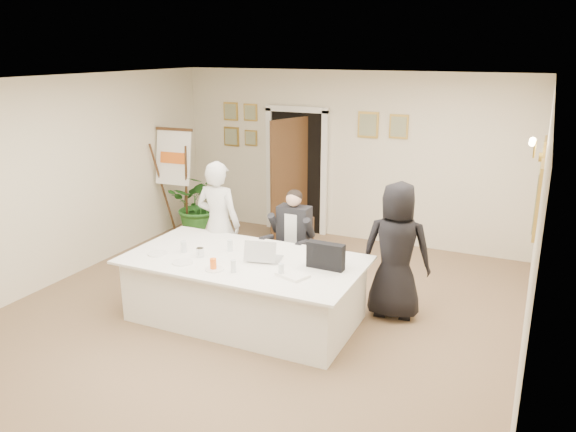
% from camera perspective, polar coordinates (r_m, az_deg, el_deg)
% --- Properties ---
extents(floor, '(7.00, 7.00, 0.00)m').
position_cam_1_polar(floor, '(6.84, -4.11, -10.66)').
color(floor, brown).
rests_on(floor, ground).
extents(ceiling, '(6.00, 7.00, 0.02)m').
position_cam_1_polar(ceiling, '(6.08, -4.67, 13.46)').
color(ceiling, white).
rests_on(ceiling, wall_back).
extents(wall_back, '(6.00, 0.10, 2.80)m').
position_cam_1_polar(wall_back, '(9.45, 6.01, 6.02)').
color(wall_back, beige).
rests_on(wall_back, floor).
extents(wall_left, '(0.10, 7.00, 2.80)m').
position_cam_1_polar(wall_left, '(8.17, -23.14, 3.07)').
color(wall_left, beige).
rests_on(wall_left, floor).
extents(wall_right, '(0.10, 7.00, 2.80)m').
position_cam_1_polar(wall_right, '(5.58, 23.75, -2.94)').
color(wall_right, beige).
rests_on(wall_right, floor).
extents(doorway, '(1.14, 0.86, 2.20)m').
position_cam_1_polar(doorway, '(9.67, 0.63, 4.20)').
color(doorway, black).
rests_on(doorway, floor).
extents(pictures_back_wall, '(3.40, 0.06, 0.80)m').
position_cam_1_polar(pictures_back_wall, '(9.63, 1.47, 9.02)').
color(pictures_back_wall, '#BA953F').
rests_on(pictures_back_wall, wall_back).
extents(pictures_right_wall, '(0.06, 2.20, 0.80)m').
position_cam_1_polar(pictures_right_wall, '(6.65, 24.18, 3.16)').
color(pictures_right_wall, '#BA953F').
rests_on(pictures_right_wall, wall_right).
extents(wall_sconce, '(0.20, 0.30, 0.24)m').
position_cam_1_polar(wall_sconce, '(6.58, 23.93, 6.20)').
color(wall_sconce, '#B29639').
rests_on(wall_sconce, wall_right).
extents(conference_table, '(2.79, 1.48, 0.78)m').
position_cam_1_polar(conference_table, '(6.75, -4.43, -7.37)').
color(conference_table, silver).
rests_on(conference_table, floor).
extents(seated_man, '(0.73, 0.76, 1.37)m').
position_cam_1_polar(seated_man, '(7.51, 0.48, -2.35)').
color(seated_man, black).
rests_on(seated_man, floor).
extents(flip_chart, '(0.65, 0.43, 1.84)m').
position_cam_1_polar(flip_chart, '(9.77, -11.09, 2.84)').
color(flip_chart, '#3B2813').
rests_on(flip_chart, floor).
extents(standing_man, '(0.64, 0.44, 1.72)m').
position_cam_1_polar(standing_man, '(7.62, -7.07, -0.80)').
color(standing_man, silver).
rests_on(standing_man, floor).
extents(standing_woman, '(0.88, 0.63, 1.67)m').
position_cam_1_polar(standing_woman, '(6.77, 10.95, -3.50)').
color(standing_woman, black).
rests_on(standing_woman, floor).
extents(potted_palm, '(1.24, 1.17, 1.11)m').
position_cam_1_polar(potted_palm, '(9.75, -8.91, 1.14)').
color(potted_palm, '#256020').
rests_on(potted_palm, floor).
extents(laptop, '(0.45, 0.45, 0.28)m').
position_cam_1_polar(laptop, '(6.51, -2.32, -3.27)').
color(laptop, '#B7BABC').
rests_on(laptop, conference_table).
extents(laptop_bag, '(0.43, 0.13, 0.30)m').
position_cam_1_polar(laptop_bag, '(6.26, 3.85, -4.05)').
color(laptop_bag, black).
rests_on(laptop_bag, conference_table).
extents(paper_stack, '(0.38, 0.32, 0.03)m').
position_cam_1_polar(paper_stack, '(6.08, 0.46, -6.01)').
color(paper_stack, white).
rests_on(paper_stack, conference_table).
extents(plate_left, '(0.28, 0.28, 0.01)m').
position_cam_1_polar(plate_left, '(6.89, -13.13, -3.74)').
color(plate_left, white).
rests_on(plate_left, conference_table).
extents(plate_mid, '(0.26, 0.26, 0.01)m').
position_cam_1_polar(plate_mid, '(6.56, -10.66, -4.65)').
color(plate_mid, white).
rests_on(plate_mid, conference_table).
extents(plate_near, '(0.27, 0.27, 0.01)m').
position_cam_1_polar(plate_near, '(6.31, -7.48, -5.37)').
color(plate_near, white).
rests_on(plate_near, conference_table).
extents(glass_a, '(0.08, 0.08, 0.14)m').
position_cam_1_polar(glass_a, '(6.87, -10.56, -3.09)').
color(glass_a, silver).
rests_on(glass_a, conference_table).
extents(glass_b, '(0.07, 0.07, 0.14)m').
position_cam_1_polar(glass_b, '(6.20, -5.57, -5.10)').
color(glass_b, silver).
rests_on(glass_b, conference_table).
extents(glass_c, '(0.06, 0.06, 0.14)m').
position_cam_1_polar(glass_c, '(6.07, -0.70, -5.49)').
color(glass_c, silver).
rests_on(glass_c, conference_table).
extents(glass_d, '(0.07, 0.07, 0.14)m').
position_cam_1_polar(glass_d, '(6.83, -5.92, -3.00)').
color(glass_d, silver).
rests_on(glass_d, conference_table).
extents(oj_glass, '(0.08, 0.08, 0.13)m').
position_cam_1_polar(oj_glass, '(6.29, -7.61, -4.87)').
color(oj_glass, orange).
rests_on(oj_glass, conference_table).
extents(steel_jug, '(0.10, 0.10, 0.11)m').
position_cam_1_polar(steel_jug, '(6.69, -8.92, -3.68)').
color(steel_jug, silver).
rests_on(steel_jug, conference_table).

